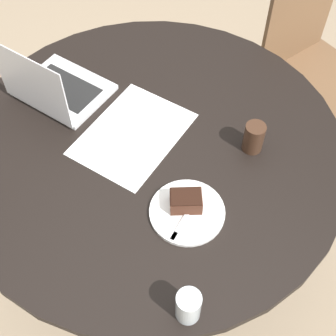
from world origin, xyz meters
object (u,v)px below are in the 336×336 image
Objects in this scene: plate at (187,212)px; laptop at (56,88)px; chair at (311,70)px; coffee_glass at (254,137)px.

laptop reaches higher than plate.
plate is at bearing -12.90° from laptop.
plate is 0.71× the size of laptop.
laptop is (-0.92, 0.56, 0.27)m from chair.
chair is 4.23× the size of plate.
chair is at bearing 3.86° from plate.
chair is 9.13× the size of coffee_glass.
laptop is (-0.22, 0.65, -0.01)m from coffee_glass.
coffee_glass is 0.33× the size of laptop.
coffee_glass is 0.69m from laptop.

